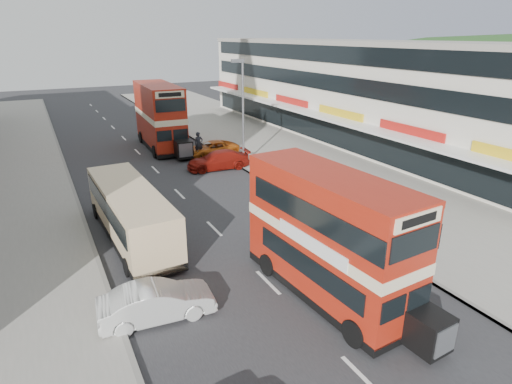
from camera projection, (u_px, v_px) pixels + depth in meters
ground at (293, 308)px, 16.41m from camera, size 160.00×160.00×0.00m
road_surface at (155, 170)px, 33.07m from camera, size 12.00×90.00×0.01m
pavement_right at (288, 151)px, 38.22m from camera, size 12.00×90.00×0.15m
kerb_left at (70, 181)px, 30.42m from camera, size 0.20×90.00×0.16m
kerb_right at (228, 159)px, 35.68m from camera, size 0.20×90.00×0.16m
commercial_row at (349, 90)px, 41.72m from camera, size 9.90×46.20×9.30m
street_lamp at (242, 105)px, 32.56m from camera, size 1.00×0.20×8.12m
bus_main at (329, 237)px, 16.38m from camera, size 3.02×8.94×4.89m
bus_second at (160, 116)px, 38.41m from camera, size 3.15×10.14×5.53m
coach at (131, 212)px, 21.51m from camera, size 2.76×9.50×2.50m
car_left_front at (157, 302)px, 15.59m from camera, size 4.29×1.81×1.38m
car_right_a at (218, 160)px, 33.07m from camera, size 5.01×2.46×1.40m
car_right_b at (212, 149)px, 36.58m from camera, size 4.68×2.32×1.28m
car_right_c at (167, 127)px, 45.28m from camera, size 3.65×1.74×1.20m
pedestrian_near at (277, 166)px, 30.81m from camera, size 0.68×0.55×1.61m
cyclist at (199, 149)px, 35.55m from camera, size 0.75×1.60×2.30m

